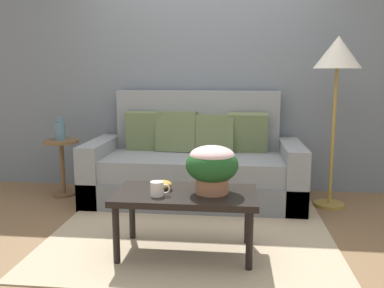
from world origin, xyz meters
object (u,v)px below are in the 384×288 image
at_px(couch, 195,166).
at_px(potted_plant, 212,165).
at_px(side_table, 62,157).
at_px(floor_lamp, 338,60).
at_px(coffee_mug, 157,189).
at_px(coffee_table, 186,200).
at_px(table_vase, 60,130).
at_px(snack_bowl, 163,185).

xyz_separation_m(couch, potted_plant, (0.25, -1.30, 0.32)).
distance_m(side_table, potted_plant, 2.11).
relative_size(couch, floor_lamp, 1.31).
distance_m(couch, coffee_mug, 1.43).
bearing_deg(coffee_mug, couch, 85.42).
xyz_separation_m(coffee_table, coffee_mug, (-0.18, -0.10, 0.10)).
distance_m(potted_plant, table_vase, 2.11).
relative_size(floor_lamp, table_vase, 6.65).
height_order(coffee_mug, table_vase, table_vase).
bearing_deg(coffee_table, side_table, 138.94).
bearing_deg(coffee_table, coffee_mug, -150.15).
bearing_deg(potted_plant, floor_lamp, 48.02).
bearing_deg(table_vase, floor_lamp, -1.63).
distance_m(couch, potted_plant, 1.36).
distance_m(snack_bowl, table_vase, 1.83).
relative_size(side_table, potted_plant, 1.63).
height_order(snack_bowl, table_vase, table_vase).
xyz_separation_m(couch, floor_lamp, (1.34, -0.09, 1.06)).
bearing_deg(floor_lamp, coffee_table, -136.26).
bearing_deg(couch, coffee_mug, -94.58).
height_order(potted_plant, coffee_mug, potted_plant).
bearing_deg(table_vase, couch, 0.48).
height_order(coffee_table, side_table, side_table).
xyz_separation_m(snack_bowl, table_vase, (-1.32, 1.25, 0.20)).
height_order(side_table, table_vase, table_vase).
height_order(couch, floor_lamp, floor_lamp).
bearing_deg(side_table, couch, 1.01).
distance_m(coffee_mug, table_vase, 1.93).
bearing_deg(table_vase, snack_bowl, -43.52).
distance_m(coffee_table, coffee_mug, 0.23).
bearing_deg(floor_lamp, potted_plant, -131.98).
bearing_deg(snack_bowl, potted_plant, -6.32).
relative_size(coffee_table, snack_bowl, 7.37).
height_order(side_table, coffee_mug, side_table).
bearing_deg(potted_plant, table_vase, 142.39).
distance_m(floor_lamp, snack_bowl, 2.07).
xyz_separation_m(floor_lamp, table_vase, (-2.76, 0.08, -0.71)).
relative_size(potted_plant, coffee_mug, 2.67).
relative_size(coffee_table, side_table, 1.67).
bearing_deg(side_table, potted_plant, -37.54).
xyz_separation_m(side_table, snack_bowl, (1.30, -1.24, 0.08)).
relative_size(floor_lamp, potted_plant, 4.43).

